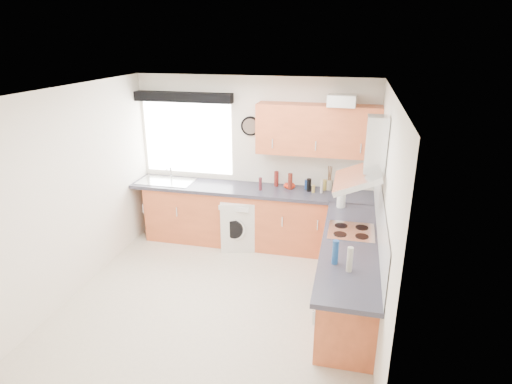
% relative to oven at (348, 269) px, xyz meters
% --- Properties ---
extents(ground_plane, '(3.60, 3.60, 0.00)m').
position_rel_oven_xyz_m(ground_plane, '(-1.50, -0.30, -0.42)').
color(ground_plane, beige).
extents(ceiling, '(3.60, 3.60, 0.02)m').
position_rel_oven_xyz_m(ceiling, '(-1.50, -0.30, 2.08)').
color(ceiling, white).
rests_on(ceiling, wall_back).
extents(wall_back, '(3.60, 0.02, 2.50)m').
position_rel_oven_xyz_m(wall_back, '(-1.50, 1.50, 0.82)').
color(wall_back, silver).
rests_on(wall_back, ground_plane).
extents(wall_front, '(3.60, 0.02, 2.50)m').
position_rel_oven_xyz_m(wall_front, '(-1.50, -2.10, 0.82)').
color(wall_front, silver).
rests_on(wall_front, ground_plane).
extents(wall_left, '(0.02, 3.60, 2.50)m').
position_rel_oven_xyz_m(wall_left, '(-3.30, -0.30, 0.82)').
color(wall_left, silver).
rests_on(wall_left, ground_plane).
extents(wall_right, '(0.02, 3.60, 2.50)m').
position_rel_oven_xyz_m(wall_right, '(0.30, -0.30, 0.82)').
color(wall_right, silver).
rests_on(wall_right, ground_plane).
extents(window, '(1.40, 0.02, 1.10)m').
position_rel_oven_xyz_m(window, '(-2.55, 1.49, 1.12)').
color(window, beige).
rests_on(window, wall_back).
extents(window_blind, '(1.50, 0.18, 0.14)m').
position_rel_oven_xyz_m(window_blind, '(-2.55, 1.40, 1.76)').
color(window_blind, black).
rests_on(window_blind, wall_back).
extents(splashback, '(0.01, 3.00, 0.54)m').
position_rel_oven_xyz_m(splashback, '(0.29, 0.00, 0.75)').
color(splashback, white).
rests_on(splashback, wall_right).
extents(base_cab_back, '(3.00, 0.58, 0.86)m').
position_rel_oven_xyz_m(base_cab_back, '(-1.60, 1.21, 0.01)').
color(base_cab_back, '#AD4D29').
rests_on(base_cab_back, ground_plane).
extents(base_cab_corner, '(0.60, 0.60, 0.86)m').
position_rel_oven_xyz_m(base_cab_corner, '(0.00, 1.20, 0.01)').
color(base_cab_corner, '#AD4D29').
rests_on(base_cab_corner, ground_plane).
extents(base_cab_right, '(0.58, 2.10, 0.86)m').
position_rel_oven_xyz_m(base_cab_right, '(0.01, -0.15, 0.01)').
color(base_cab_right, '#AD4D29').
rests_on(base_cab_right, ground_plane).
extents(worktop_back, '(3.60, 0.62, 0.05)m').
position_rel_oven_xyz_m(worktop_back, '(-1.50, 1.20, 0.46)').
color(worktop_back, '#272630').
rests_on(worktop_back, base_cab_back).
extents(worktop_right, '(0.62, 2.42, 0.05)m').
position_rel_oven_xyz_m(worktop_right, '(0.00, -0.30, 0.46)').
color(worktop_right, '#272630').
rests_on(worktop_right, base_cab_right).
extents(sink, '(0.84, 0.46, 0.10)m').
position_rel_oven_xyz_m(sink, '(-2.83, 1.20, 0.52)').
color(sink, silver).
rests_on(sink, worktop_back).
extents(oven, '(0.56, 0.58, 0.85)m').
position_rel_oven_xyz_m(oven, '(0.00, 0.00, 0.00)').
color(oven, black).
rests_on(oven, ground_plane).
extents(hob_plate, '(0.52, 0.52, 0.01)m').
position_rel_oven_xyz_m(hob_plate, '(0.00, 0.00, 0.49)').
color(hob_plate, silver).
rests_on(hob_plate, worktop_right).
extents(extractor_hood, '(0.52, 0.78, 0.66)m').
position_rel_oven_xyz_m(extractor_hood, '(0.10, -0.00, 1.34)').
color(extractor_hood, silver).
rests_on(extractor_hood, wall_right).
extents(upper_cabinets, '(1.70, 0.35, 0.70)m').
position_rel_oven_xyz_m(upper_cabinets, '(-0.55, 1.32, 1.38)').
color(upper_cabinets, '#AD4D29').
rests_on(upper_cabinets, wall_back).
extents(washing_machine, '(0.63, 0.62, 0.76)m').
position_rel_oven_xyz_m(washing_machine, '(-1.65, 1.10, -0.04)').
color(washing_machine, beige).
rests_on(washing_machine, ground_plane).
extents(wall_clock, '(0.29, 0.04, 0.29)m').
position_rel_oven_xyz_m(wall_clock, '(-1.55, 1.46, 1.35)').
color(wall_clock, black).
rests_on(wall_clock, wall_back).
extents(casserole, '(0.38, 0.29, 0.15)m').
position_rel_oven_xyz_m(casserole, '(-0.24, 1.22, 1.80)').
color(casserole, beige).
rests_on(casserole, upper_cabinets).
extents(storage_box, '(0.23, 0.19, 0.10)m').
position_rel_oven_xyz_m(storage_box, '(-0.31, 1.22, 1.77)').
color(storage_box, '#A03F29').
rests_on(storage_box, upper_cabinets).
extents(utensil_pot, '(0.13, 0.13, 0.15)m').
position_rel_oven_xyz_m(utensil_pot, '(-0.35, 1.40, 0.56)').
color(utensil_pot, gray).
rests_on(utensil_pot, worktop_back).
extents(kitchen_roll, '(0.13, 0.13, 0.25)m').
position_rel_oven_xyz_m(kitchen_roll, '(-0.15, 0.75, 0.61)').
color(kitchen_roll, beige).
rests_on(kitchen_roll, worktop_right).
extents(tomato_cluster, '(0.17, 0.17, 0.07)m').
position_rel_oven_xyz_m(tomato_cluster, '(-0.93, 1.35, 0.52)').
color(tomato_cluster, red).
rests_on(tomato_cluster, worktop_back).
extents(jar_0, '(0.07, 0.07, 0.15)m').
position_rel_oven_xyz_m(jar_0, '(-0.42, 1.37, 0.56)').
color(jar_0, '#A38A38').
rests_on(jar_0, worktop_back).
extents(jar_1, '(0.04, 0.04, 0.11)m').
position_rel_oven_xyz_m(jar_1, '(-0.56, 1.22, 0.54)').
color(jar_1, '#A48338').
rests_on(jar_1, worktop_back).
extents(jar_2, '(0.06, 0.06, 0.19)m').
position_rel_oven_xyz_m(jar_2, '(-0.63, 1.26, 0.58)').
color(jar_2, black).
rests_on(jar_2, worktop_back).
extents(jar_3, '(0.07, 0.07, 0.23)m').
position_rel_oven_xyz_m(jar_3, '(-1.13, 1.38, 0.60)').
color(jar_3, maroon).
rests_on(jar_3, worktop_back).
extents(jar_4, '(0.07, 0.07, 0.14)m').
position_rel_oven_xyz_m(jar_4, '(-0.67, 1.35, 0.55)').
color(jar_4, navy).
rests_on(jar_4, worktop_back).
extents(jar_5, '(0.04, 0.04, 0.19)m').
position_rel_oven_xyz_m(jar_5, '(-0.45, 1.23, 0.58)').
color(jar_5, '#AEA095').
rests_on(jar_5, worktop_back).
extents(jar_6, '(0.07, 0.07, 0.24)m').
position_rel_oven_xyz_m(jar_6, '(-0.91, 1.29, 0.61)').
color(jar_6, '#581B12').
rests_on(jar_6, worktop_back).
extents(jar_7, '(0.05, 0.05, 0.19)m').
position_rel_oven_xyz_m(jar_7, '(-1.32, 1.15, 0.58)').
color(jar_7, '#491A1F').
rests_on(jar_7, worktop_back).
extents(bottle_0, '(0.06, 0.06, 0.25)m').
position_rel_oven_xyz_m(bottle_0, '(-0.15, -0.77, 0.61)').
color(bottle_0, navy).
rests_on(bottle_0, worktop_right).
extents(bottle_1, '(0.06, 0.06, 0.25)m').
position_rel_oven_xyz_m(bottle_1, '(-0.00, -0.89, 0.61)').
color(bottle_1, '#9B9584').
rests_on(bottle_1, worktop_right).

